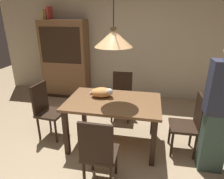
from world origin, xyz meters
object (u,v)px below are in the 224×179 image
object	(u,v)px
chair_far_back	(122,94)
pendant_lamp	(113,38)
chair_left_side	(46,108)
dining_table	(113,107)
book_yellow_short	(44,15)
chair_near_front	(99,151)
cat_sleeping	(102,92)
hutch_bookcase	(66,61)
book_red_tall	(50,13)
book_brown_thick	(47,14)
chair_right_side	(190,122)
person_standing	(219,112)

from	to	relation	value
chair_far_back	pendant_lamp	size ratio (longest dim) A/B	0.72
chair_left_side	dining_table	bearing A→B (deg)	-0.35
dining_table	book_yellow_short	world-z (taller)	book_yellow_short
chair_near_front	cat_sleeping	size ratio (longest dim) A/B	2.33
hutch_bookcase	book_red_tall	xyz separation A→B (m)	(-0.29, 0.00, 1.10)
cat_sleeping	book_brown_thick	xyz separation A→B (m)	(-1.70, 1.67, 1.13)
chair_right_side	cat_sleeping	distance (m)	1.37
pendant_lamp	book_yellow_short	distance (m)	2.67
chair_right_side	hutch_bookcase	world-z (taller)	hutch_bookcase
chair_far_back	book_brown_thick	world-z (taller)	book_brown_thick
book_brown_thick	cat_sleeping	bearing A→B (deg)	-44.61
chair_far_back	pendant_lamp	distance (m)	1.45
book_brown_thick	book_red_tall	distance (m)	0.07
dining_table	pendant_lamp	bearing A→B (deg)	0.00
chair_far_back	person_standing	distance (m)	1.84
chair_left_side	hutch_bookcase	distance (m)	1.86
book_brown_thick	person_standing	bearing A→B (deg)	-32.51
chair_right_side	book_red_tall	bearing A→B (deg)	148.90
chair_right_side	person_standing	size ratio (longest dim) A/B	0.56
chair_far_back	person_standing	world-z (taller)	person_standing
book_red_tall	chair_near_front	bearing A→B (deg)	-55.57
chair_far_back	book_red_tall	distance (m)	2.52
chair_far_back	chair_right_side	size ratio (longest dim) A/B	1.00
chair_right_side	hutch_bookcase	distance (m)	3.22
cat_sleeping	chair_left_side	bearing A→B (deg)	-173.74
dining_table	book_red_tall	xyz separation A→B (m)	(-1.83, 1.78, 1.34)
book_yellow_short	book_red_tall	size ratio (longest dim) A/B	0.71
person_standing	book_yellow_short	bearing A→B (deg)	148.03
chair_near_front	book_red_tall	bearing A→B (deg)	124.43
chair_left_side	hutch_bookcase	xyz separation A→B (m)	(-0.41, 1.77, 0.38)
hutch_bookcase	book_brown_thick	size ratio (longest dim) A/B	7.71
pendant_lamp	hutch_bookcase	xyz separation A→B (m)	(-1.53, 1.78, -0.77)
hutch_bookcase	chair_near_front	bearing A→B (deg)	-60.05
book_brown_thick	book_red_tall	bearing A→B (deg)	0.00
chair_far_back	book_yellow_short	xyz separation A→B (m)	(-1.96, 0.90, 1.43)
pendant_lamp	book_red_tall	world-z (taller)	pendant_lamp
dining_table	chair_near_front	size ratio (longest dim) A/B	1.51
chair_near_front	cat_sleeping	bearing A→B (deg)	101.16
dining_table	book_brown_thick	distance (m)	2.91
chair_far_back	chair_left_side	distance (m)	1.42
dining_table	pendant_lamp	distance (m)	1.01
book_yellow_short	book_brown_thick	bearing A→B (deg)	0.00
chair_near_front	chair_left_side	size ratio (longest dim) A/B	1.00
dining_table	hutch_bookcase	xyz separation A→B (m)	(-1.53, 1.78, 0.24)
dining_table	chair_right_side	bearing A→B (deg)	0.07
chair_far_back	book_yellow_short	distance (m)	2.59
chair_left_side	hutch_bookcase	world-z (taller)	hutch_bookcase
chair_near_front	hutch_bookcase	distance (m)	3.09
cat_sleeping	person_standing	distance (m)	1.62
chair_near_front	pendant_lamp	distance (m)	1.45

